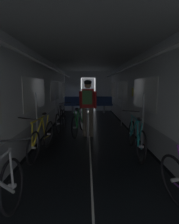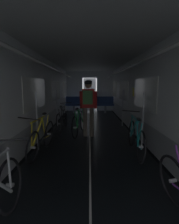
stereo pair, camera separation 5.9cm
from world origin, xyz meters
name	(u,v)px [view 1 (the left image)]	position (x,y,z in m)	size (l,w,h in m)	color
ground_plane	(93,208)	(0.00, 0.00, 0.00)	(60.00, 60.00, 0.00)	black
train_car_shell	(89,81)	(0.00, 3.60, 1.70)	(3.14, 12.34, 2.57)	black
bench_seat_far_left	(73,103)	(-0.90, 8.07, 0.57)	(0.98, 0.51, 0.95)	gray
bench_seat_far_right	(104,103)	(0.90, 8.07, 0.57)	(0.98, 0.51, 0.95)	gray
bicycle_teal	(136,137)	(1.05, 1.85, 0.38)	(0.44, 1.69, 0.95)	black
bicycle_black	(61,119)	(-0.98, 4.07, 0.38)	(0.44, 1.69, 0.95)	black
bicycle_yellow	(42,138)	(-1.10, 1.84, 0.38)	(0.45, 1.69, 0.95)	black
person_cyclist_aisle	(88,102)	(-0.05, 3.25, 1.07)	(0.55, 0.41, 1.73)	brown
bicycle_green_in_aisle	(79,123)	(-0.34, 3.51, 0.38)	(0.54, 1.68, 0.94)	black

